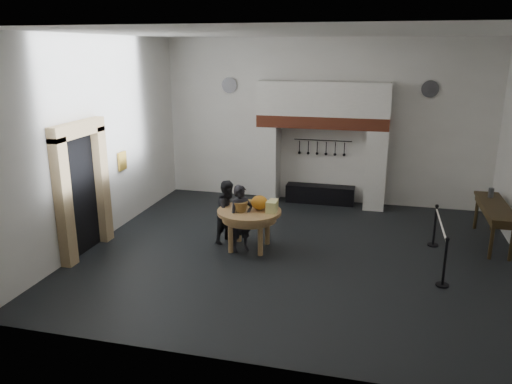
% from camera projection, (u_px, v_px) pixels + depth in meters
% --- Properties ---
extents(floor, '(9.00, 8.00, 0.02)m').
position_uv_depth(floor, '(298.00, 253.00, 10.65)').
color(floor, black).
rests_on(floor, ground).
extents(ceiling, '(9.00, 8.00, 0.02)m').
position_uv_depth(ceiling, '(304.00, 32.00, 9.40)').
color(ceiling, silver).
rests_on(ceiling, wall_back).
extents(wall_back, '(9.00, 0.02, 4.50)m').
position_uv_depth(wall_back, '(324.00, 122.00, 13.75)').
color(wall_back, silver).
rests_on(wall_back, floor).
extents(wall_front, '(9.00, 0.02, 4.50)m').
position_uv_depth(wall_front, '(250.00, 210.00, 6.30)').
color(wall_front, silver).
rests_on(wall_front, floor).
extents(wall_left, '(0.02, 8.00, 4.50)m').
position_uv_depth(wall_left, '(100.00, 140.00, 11.08)').
color(wall_left, silver).
rests_on(wall_left, floor).
extents(chimney_pier_left, '(0.55, 0.70, 2.15)m').
position_uv_depth(chimney_pier_left, '(269.00, 163.00, 14.10)').
color(chimney_pier_left, silver).
rests_on(chimney_pier_left, floor).
extents(chimney_pier_right, '(0.55, 0.70, 2.15)m').
position_uv_depth(chimney_pier_right, '(376.00, 169.00, 13.41)').
color(chimney_pier_right, silver).
rests_on(chimney_pier_right, floor).
extents(hearth_brick_band, '(3.50, 0.72, 0.32)m').
position_uv_depth(hearth_brick_band, '(322.00, 122.00, 13.41)').
color(hearth_brick_band, '#9E442B').
rests_on(hearth_brick_band, chimney_pier_left).
extents(chimney_hood, '(3.50, 0.70, 0.90)m').
position_uv_depth(chimney_hood, '(323.00, 99.00, 13.24)').
color(chimney_hood, silver).
rests_on(chimney_hood, hearth_brick_band).
extents(iron_range, '(1.90, 0.45, 0.50)m').
position_uv_depth(iron_range, '(320.00, 194.00, 14.05)').
color(iron_range, black).
rests_on(iron_range, floor).
extents(utensil_rail, '(1.60, 0.02, 0.02)m').
position_uv_depth(utensil_rail, '(323.00, 140.00, 13.82)').
color(utensil_rail, black).
rests_on(utensil_rail, wall_back).
extents(door_recess, '(0.04, 1.10, 2.50)m').
position_uv_depth(door_recess, '(80.00, 196.00, 10.42)').
color(door_recess, black).
rests_on(door_recess, floor).
extents(door_jamb_near, '(0.22, 0.30, 2.60)m').
position_uv_depth(door_jamb_near, '(64.00, 203.00, 9.73)').
color(door_jamb_near, tan).
rests_on(door_jamb_near, floor).
extents(door_jamb_far, '(0.22, 0.30, 2.60)m').
position_uv_depth(door_jamb_far, '(102.00, 185.00, 11.04)').
color(door_jamb_far, tan).
rests_on(door_jamb_far, floor).
extents(door_lintel, '(0.22, 1.70, 0.30)m').
position_uv_depth(door_lintel, '(77.00, 129.00, 10.01)').
color(door_lintel, tan).
rests_on(door_lintel, door_jamb_near).
extents(wall_plaque, '(0.05, 0.34, 0.44)m').
position_uv_depth(wall_plaque, '(122.00, 161.00, 11.99)').
color(wall_plaque, gold).
rests_on(wall_plaque, wall_left).
extents(work_table, '(1.61, 1.61, 0.07)m').
position_uv_depth(work_table, '(249.00, 212.00, 10.70)').
color(work_table, tan).
rests_on(work_table, floor).
extents(pumpkin, '(0.36, 0.36, 0.31)m').
position_uv_depth(pumpkin, '(259.00, 203.00, 10.69)').
color(pumpkin, orange).
rests_on(pumpkin, work_table).
extents(cheese_block_big, '(0.22, 0.22, 0.24)m').
position_uv_depth(cheese_block_big, '(272.00, 207.00, 10.49)').
color(cheese_block_big, '#E5E689').
rests_on(cheese_block_big, work_table).
extents(cheese_block_small, '(0.18, 0.18, 0.20)m').
position_uv_depth(cheese_block_small, '(274.00, 204.00, 10.78)').
color(cheese_block_small, '#E8D78A').
rests_on(cheese_block_small, work_table).
extents(wicker_basket, '(0.37, 0.37, 0.22)m').
position_uv_depth(wicker_basket, '(241.00, 207.00, 10.55)').
color(wicker_basket, olive).
rests_on(wicker_basket, work_table).
extents(bread_loaf, '(0.31, 0.18, 0.13)m').
position_uv_depth(bread_loaf, '(249.00, 202.00, 11.02)').
color(bread_loaf, olive).
rests_on(bread_loaf, work_table).
extents(visitor_near, '(0.63, 0.61, 1.45)m').
position_uv_depth(visitor_near, '(241.00, 218.00, 10.62)').
color(visitor_near, black).
rests_on(visitor_near, floor).
extents(visitor_far, '(0.79, 0.86, 1.43)m').
position_uv_depth(visitor_far, '(229.00, 212.00, 11.09)').
color(visitor_far, black).
rests_on(visitor_far, floor).
extents(side_table, '(0.55, 2.20, 0.06)m').
position_uv_depth(side_table, '(495.00, 206.00, 10.95)').
color(side_table, '#382914').
rests_on(side_table, floor).
extents(pewter_jug, '(0.12, 0.12, 0.22)m').
position_uv_depth(pewter_jug, '(491.00, 193.00, 11.47)').
color(pewter_jug, '#48494D').
rests_on(pewter_jug, side_table).
extents(pewter_plate_back_left, '(0.44, 0.03, 0.44)m').
position_uv_depth(pewter_plate_back_left, '(229.00, 85.00, 14.08)').
color(pewter_plate_back_left, '#4C4C51').
rests_on(pewter_plate_back_left, wall_back).
extents(pewter_plate_back_right, '(0.44, 0.03, 0.44)m').
position_uv_depth(pewter_plate_back_right, '(430.00, 89.00, 12.81)').
color(pewter_plate_back_right, '#4C4C51').
rests_on(pewter_plate_back_right, wall_back).
extents(barrier_post_near, '(0.05, 0.05, 0.90)m').
position_uv_depth(barrier_post_near, '(445.00, 263.00, 9.07)').
color(barrier_post_near, black).
rests_on(barrier_post_near, floor).
extents(barrier_post_far, '(0.05, 0.05, 0.90)m').
position_uv_depth(barrier_post_far, '(435.00, 227.00, 10.94)').
color(barrier_post_far, black).
rests_on(barrier_post_far, floor).
extents(barrier_rope, '(0.04, 2.00, 0.04)m').
position_uv_depth(barrier_rope, '(441.00, 224.00, 9.89)').
color(barrier_rope, white).
rests_on(barrier_rope, barrier_post_near).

